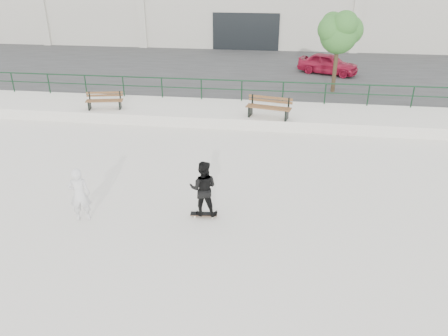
# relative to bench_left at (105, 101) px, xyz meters

# --- Properties ---
(ground) EXTENTS (120.00, 120.00, 0.00)m
(ground) POSITION_rel_bench_left_xyz_m (5.18, -8.71, -0.88)
(ground) COLOR silver
(ground) RESTS_ON ground
(ledge) EXTENTS (30.00, 3.00, 0.50)m
(ledge) POSITION_rel_bench_left_xyz_m (5.18, 0.79, -0.63)
(ledge) COLOR silver
(ledge) RESTS_ON ground
(parking_strip) EXTENTS (60.00, 14.00, 0.50)m
(parking_strip) POSITION_rel_bench_left_xyz_m (5.18, 9.29, -0.63)
(parking_strip) COLOR #323232
(parking_strip) RESTS_ON ground
(railing) EXTENTS (28.00, 0.06, 1.03)m
(railing) POSITION_rel_bench_left_xyz_m (5.18, 2.09, 0.36)
(railing) COLOR #12321C
(railing) RESTS_ON ledge
(bench_left) EXTENTS (1.74, 0.82, 0.77)m
(bench_left) POSITION_rel_bench_left_xyz_m (0.00, 0.00, 0.00)
(bench_left) COLOR brown
(bench_left) RESTS_ON ledge
(bench_right) EXTENTS (2.04, 0.96, 0.91)m
(bench_right) POSITION_rel_bench_left_xyz_m (7.60, -0.22, 0.07)
(bench_right) COLOR brown
(bench_right) RESTS_ON ledge
(tree) EXTENTS (2.31, 2.05, 4.11)m
(tree) POSITION_rel_bench_left_xyz_m (10.80, 4.39, 2.70)
(tree) COLOR #413320
(tree) RESTS_ON parking_strip
(red_car) EXTENTS (3.85, 2.72, 1.22)m
(red_car) POSITION_rel_bench_left_xyz_m (10.79, 8.34, 0.22)
(red_car) COLOR maroon
(red_car) RESTS_ON parking_strip
(skateboard) EXTENTS (0.79, 0.26, 0.09)m
(skateboard) POSITION_rel_bench_left_xyz_m (6.06, -7.90, -0.81)
(skateboard) COLOR black
(skateboard) RESTS_ON ground
(standing_skater) EXTENTS (0.82, 0.65, 1.67)m
(standing_skater) POSITION_rel_bench_left_xyz_m (6.06, -7.90, 0.05)
(standing_skater) COLOR black
(standing_skater) RESTS_ON skateboard
(seated_skater) EXTENTS (0.68, 0.54, 1.63)m
(seated_skater) POSITION_rel_bench_left_xyz_m (2.62, -8.52, -0.07)
(seated_skater) COLOR silver
(seated_skater) RESTS_ON ground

